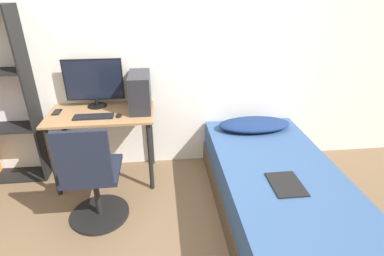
# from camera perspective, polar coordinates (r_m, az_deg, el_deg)

# --- Properties ---
(ground_plane) EXTENTS (14.00, 14.00, 0.00)m
(ground_plane) POSITION_cam_1_polar(r_m,az_deg,el_deg) (2.55, -7.15, -22.22)
(ground_plane) COLOR brown
(wall_back) EXTENTS (8.00, 0.05, 2.50)m
(wall_back) POSITION_cam_1_polar(r_m,az_deg,el_deg) (3.13, -8.39, 13.83)
(wall_back) COLOR silver
(wall_back) RESTS_ON ground_plane
(desk) EXTENTS (1.01, 0.57, 0.76)m
(desk) POSITION_cam_1_polar(r_m,az_deg,el_deg) (3.08, -16.64, 0.61)
(desk) COLOR #997047
(desk) RESTS_ON ground_plane
(office_chair) EXTENTS (0.51, 0.51, 0.95)m
(office_chair) POSITION_cam_1_polar(r_m,az_deg,el_deg) (2.66, -18.27, -10.23)
(office_chair) COLOR black
(office_chair) RESTS_ON ground_plane
(bed) EXTENTS (1.01, 2.04, 0.49)m
(bed) POSITION_cam_1_polar(r_m,az_deg,el_deg) (2.78, 15.88, -11.67)
(bed) COLOR #4C3D2D
(bed) RESTS_ON ground_plane
(pillow) EXTENTS (0.77, 0.36, 0.11)m
(pillow) POSITION_cam_1_polar(r_m,az_deg,el_deg) (3.24, 11.81, 0.67)
(pillow) COLOR navy
(pillow) RESTS_ON bed
(magazine) EXTENTS (0.24, 0.32, 0.01)m
(magazine) POSITION_cam_1_polar(r_m,az_deg,el_deg) (2.46, 17.50, -10.17)
(magazine) COLOR black
(magazine) RESTS_ON bed
(monitor) EXTENTS (0.57, 0.19, 0.48)m
(monitor) POSITION_cam_1_polar(r_m,az_deg,el_deg) (3.12, -18.20, 8.37)
(monitor) COLOR black
(monitor) RESTS_ON desk
(keyboard) EXTENTS (0.36, 0.11, 0.02)m
(keyboard) POSITION_cam_1_polar(r_m,az_deg,el_deg) (2.93, -18.24, 2.07)
(keyboard) COLOR black
(keyboard) RESTS_ON desk
(pc_tower) EXTENTS (0.20, 0.42, 0.36)m
(pc_tower) POSITION_cam_1_polar(r_m,az_deg,el_deg) (2.97, -9.86, 6.81)
(pc_tower) COLOR #232328
(pc_tower) RESTS_ON desk
(mouse) EXTENTS (0.06, 0.09, 0.02)m
(mouse) POSITION_cam_1_polar(r_m,az_deg,el_deg) (2.89, -13.76, 2.32)
(mouse) COLOR black
(mouse) RESTS_ON desk
(phone) EXTENTS (0.07, 0.14, 0.01)m
(phone) POSITION_cam_1_polar(r_m,az_deg,el_deg) (3.18, -24.34, 2.77)
(phone) COLOR black
(phone) RESTS_ON desk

